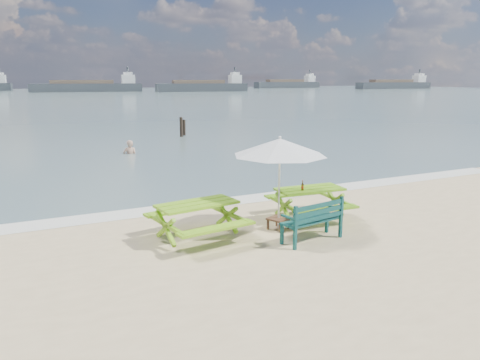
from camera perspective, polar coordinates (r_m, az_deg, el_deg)
name	(u,v)px	position (r m, az deg, el deg)	size (l,w,h in m)	color
sea	(43,98)	(92.64, -22.89, 9.22)	(300.00, 300.00, 0.00)	slate
foam_strip	(229,201)	(13.68, -1.36, -2.61)	(22.00, 0.90, 0.01)	silver
picnic_table_left	(198,222)	(10.46, -5.20, -5.11)	(2.03, 2.20, 0.84)	#70A919
picnic_table_right	(309,204)	(12.05, 8.46, -2.93)	(1.83, 2.01, 0.81)	#629B17
park_bench	(312,228)	(10.51, 8.73, -5.86)	(1.53, 0.73, 0.91)	#0D3A39
side_table	(278,223)	(11.22, 4.70, -5.27)	(0.58, 0.58, 0.29)	brown
patio_umbrella	(280,147)	(10.80, 4.88, 4.02)	(2.89, 2.89, 2.18)	silver
beer_bottle	(302,187)	(11.68, 7.62, -0.85)	(0.06, 0.06, 0.25)	brown
swimmer	(130,158)	(22.94, -13.23, 2.58)	(0.73, 0.57, 1.77)	tan
mooring_pilings	(183,129)	(29.20, -7.02, 6.21)	(0.58, 0.78, 1.40)	black
cargo_ships	(212,86)	(141.49, -3.48, 11.38)	(149.40, 40.16, 4.40)	#33383D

